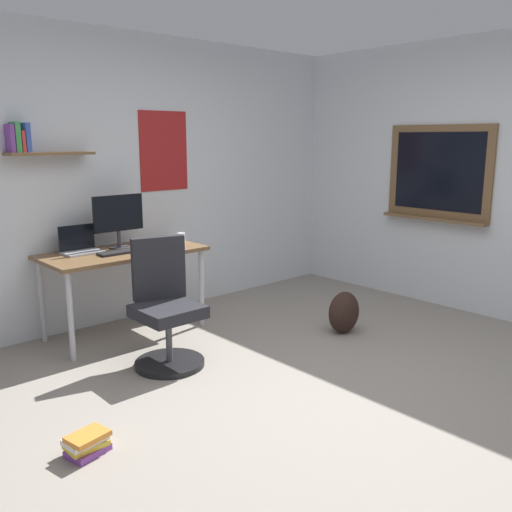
# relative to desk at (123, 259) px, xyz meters

# --- Properties ---
(ground_plane) EXTENTS (5.20, 5.20, 0.00)m
(ground_plane) POSITION_rel_desk_xyz_m (0.39, -2.03, -0.66)
(ground_plane) COLOR gray
(ground_plane) RESTS_ON ground
(wall_back) EXTENTS (5.00, 0.30, 2.60)m
(wall_back) POSITION_rel_desk_xyz_m (0.39, 0.42, 0.64)
(wall_back) COLOR silver
(wall_back) RESTS_ON ground
(wall_right) EXTENTS (0.22, 5.00, 2.60)m
(wall_right) POSITION_rel_desk_xyz_m (2.84, -2.00, 0.64)
(wall_right) COLOR silver
(wall_right) RESTS_ON ground
(desk) EXTENTS (1.35, 0.68, 0.73)m
(desk) POSITION_rel_desk_xyz_m (0.00, 0.00, 0.00)
(desk) COLOR brown
(desk) RESTS_ON ground
(office_chair) EXTENTS (0.52, 0.54, 0.95)m
(office_chair) POSITION_rel_desk_xyz_m (-0.10, -0.80, -0.25)
(office_chair) COLOR black
(office_chair) RESTS_ON ground
(laptop) EXTENTS (0.31, 0.21, 0.23)m
(laptop) POSITION_rel_desk_xyz_m (-0.30, 0.16, 0.13)
(laptop) COLOR #ADAFB5
(laptop) RESTS_ON desk
(monitor_primary) EXTENTS (0.46, 0.17, 0.46)m
(monitor_primary) POSITION_rel_desk_xyz_m (0.03, 0.11, 0.34)
(monitor_primary) COLOR #38383D
(monitor_primary) RESTS_ON desk
(keyboard) EXTENTS (0.37, 0.13, 0.02)m
(keyboard) POSITION_rel_desk_xyz_m (-0.07, -0.08, 0.08)
(keyboard) COLOR black
(keyboard) RESTS_ON desk
(computer_mouse) EXTENTS (0.10, 0.06, 0.03)m
(computer_mouse) POSITION_rel_desk_xyz_m (0.21, -0.08, 0.09)
(computer_mouse) COLOR #262628
(computer_mouse) RESTS_ON desk
(coffee_mug) EXTENTS (0.08, 0.08, 0.09)m
(coffee_mug) POSITION_rel_desk_xyz_m (0.57, -0.03, 0.12)
(coffee_mug) COLOR silver
(coffee_mug) RESTS_ON desk
(backpack) EXTENTS (0.32, 0.22, 0.37)m
(backpack) POSITION_rel_desk_xyz_m (1.42, -1.27, -0.48)
(backpack) COLOR black
(backpack) RESTS_ON ground
(book_stack_on_floor) EXTENTS (0.24, 0.21, 0.13)m
(book_stack_on_floor) POSITION_rel_desk_xyz_m (-1.11, -1.55, -0.60)
(book_stack_on_floor) COLOR #7A3D99
(book_stack_on_floor) RESTS_ON ground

